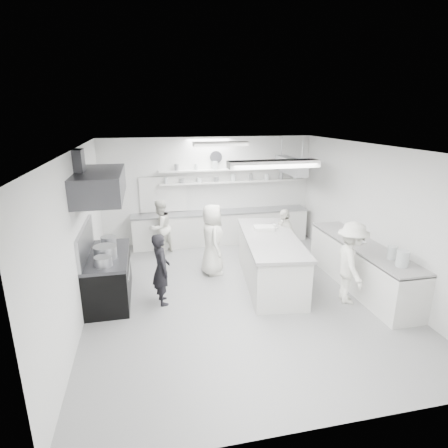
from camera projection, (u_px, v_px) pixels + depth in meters
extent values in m
cube|color=gray|center=(239.00, 294.00, 7.63)|extent=(6.00, 7.00, 0.02)
cube|color=white|center=(241.00, 148.00, 6.75)|extent=(6.00, 7.00, 0.02)
cube|color=silver|center=(209.00, 190.00, 10.46)|extent=(6.00, 0.04, 3.00)
cube|color=silver|center=(322.00, 319.00, 3.91)|extent=(6.00, 0.04, 3.00)
cube|color=silver|center=(79.00, 236.00, 6.58)|extent=(0.04, 7.00, 3.00)
cube|color=silver|center=(376.00, 217.00, 7.80)|extent=(0.04, 7.00, 3.00)
cube|color=black|center=(109.00, 278.00, 7.34)|extent=(0.80, 1.80, 0.90)
cube|color=#38383D|center=(100.00, 184.00, 6.79)|extent=(0.85, 2.00, 0.50)
cube|color=silver|center=(221.00, 227.00, 10.54)|extent=(5.00, 0.60, 0.92)
cube|color=silver|center=(234.00, 182.00, 10.41)|extent=(4.20, 0.26, 0.04)
cube|color=silver|center=(234.00, 169.00, 10.31)|extent=(4.20, 0.26, 0.04)
cube|color=black|center=(163.00, 194.00, 10.19)|extent=(1.30, 0.04, 1.00)
cylinder|color=silver|center=(216.00, 157.00, 10.19)|extent=(0.32, 0.05, 0.32)
cube|color=silver|center=(361.00, 266.00, 7.84)|extent=(0.74, 3.30, 0.94)
cube|color=#9B9DA1|center=(291.00, 166.00, 9.61)|extent=(0.30, 1.60, 0.40)
cube|color=silver|center=(274.00, 164.00, 5.09)|extent=(1.30, 0.25, 0.10)
cube|color=silver|center=(221.00, 144.00, 8.45)|extent=(1.30, 0.25, 0.10)
cube|color=silver|center=(270.00, 261.00, 8.03)|extent=(1.40, 2.89, 1.02)
cylinder|color=#9B9DA1|center=(105.00, 253.00, 6.98)|extent=(0.44, 0.44, 0.29)
imported|color=black|center=(161.00, 269.00, 7.09)|extent=(0.42, 0.57, 1.44)
imported|color=silver|center=(160.00, 227.00, 9.62)|extent=(0.91, 0.90, 1.48)
imported|color=silver|center=(212.00, 240.00, 8.41)|extent=(0.53, 0.81, 1.66)
imported|color=silver|center=(283.00, 239.00, 8.77)|extent=(0.60, 0.92, 1.46)
imported|color=silver|center=(351.00, 263.00, 7.12)|extent=(0.85, 1.18, 1.65)
imported|color=#9B9DA1|center=(271.00, 226.00, 8.65)|extent=(0.28, 0.28, 0.06)
imported|color=silver|center=(274.00, 229.00, 8.45)|extent=(0.25, 0.25, 0.07)
imported|color=silver|center=(360.00, 243.00, 7.79)|extent=(0.27, 0.27, 0.06)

